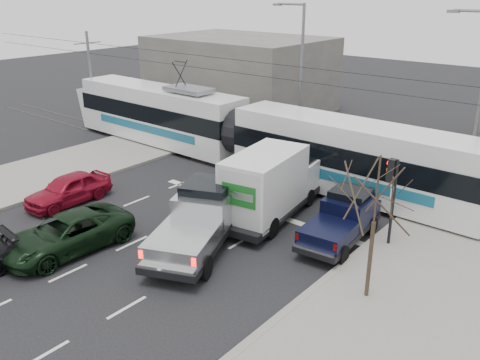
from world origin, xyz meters
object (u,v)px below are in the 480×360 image
Objects in this scene: tram at (242,133)px; silver_pickup at (201,217)px; street_lamp_far at (299,67)px; red_car at (68,189)px; navy_pickup at (343,218)px; box_truck at (270,185)px; green_car at (67,234)px; traffic_signal at (392,183)px; bare_tree at (377,196)px.

tram reaches higher than silver_pickup.
red_car is at bearing -101.78° from street_lamp_far.
navy_pickup is (4.32, 3.93, -0.18)m from silver_pickup.
street_lamp_far is 15.40m from silver_pickup.
red_car is at bearing -162.91° from navy_pickup.
street_lamp_far is at bearing 108.95° from box_truck.
box_truck is at bearing 28.14° from red_car.
tram is 5.18× the size of green_car.
green_car is (1.13, -12.41, -1.26)m from tram.
street_lamp_far is (-10.66, 9.50, 2.37)m from traffic_signal.
silver_pickup is at bearing 6.46° from red_car.
silver_pickup is 5.84m from navy_pickup.
street_lamp_far reaches higher than traffic_signal.
bare_tree is at bearing -48.88° from street_lamp_far.
silver_pickup is 1.03× the size of box_truck.
street_lamp_far reaches higher than bare_tree.
silver_pickup is at bearing -142.11° from traffic_signal.
box_truck reaches higher than red_car.
bare_tree is at bearing -55.44° from navy_pickup.
tram is (-0.16, -5.56, -3.12)m from street_lamp_far.
green_car is at bearing -157.53° from silver_pickup.
bare_tree reaches higher than silver_pickup.
bare_tree is at bearing -33.13° from tram.
silver_pickup is at bearing -109.07° from box_truck.
green_car is at bearing -141.32° from navy_pickup.
bare_tree is at bearing 24.89° from green_car.
street_lamp_far is at bearing 131.12° from bare_tree.
bare_tree is 4.28m from traffic_signal.
street_lamp_far is 16.15m from red_car.
traffic_signal is 0.52× the size of silver_pickup.
street_lamp_far is 18.52m from green_car.
navy_pickup is 13.20m from red_car.
bare_tree reaches higher than traffic_signal.
box_truck is (0.70, 3.77, 0.41)m from silver_pickup.
street_lamp_far is at bearing 138.28° from traffic_signal.
tram is 10.34m from navy_pickup.
bare_tree is at bearing 5.15° from red_car.
street_lamp_far reaches higher than navy_pickup.
navy_pickup is 0.94× the size of green_car.
traffic_signal is at bearing 105.76° from bare_tree.
box_truck is (5.57, -4.79, -0.39)m from tram.
red_car is (-7.89, -1.09, -0.46)m from silver_pickup.
tram is at bearing 71.27° from red_car.
street_lamp_far is at bearing 85.20° from silver_pickup.
tram is at bearing 146.38° from bare_tree.
navy_pickup is at bearing -48.46° from street_lamp_far.
street_lamp_far is 1.69× the size of green_car.
tram is 4.09× the size of box_truck.
traffic_signal is 2.47m from navy_pickup.
tram reaches higher than navy_pickup.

